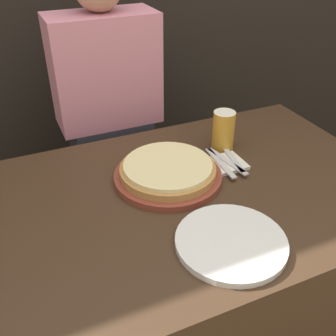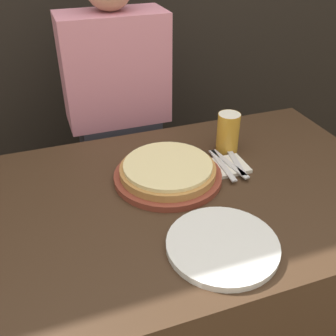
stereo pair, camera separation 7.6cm
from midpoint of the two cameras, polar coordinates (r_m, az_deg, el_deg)
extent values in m
cube|color=#3D2819|center=(1.40, 2.78, -15.58)|extent=(1.35, 0.82, 0.71)
cylinder|color=brown|center=(1.21, 1.78, -1.22)|extent=(0.33, 0.33, 0.02)
cylinder|color=#B77F42|center=(1.20, 1.80, -0.36)|extent=(0.30, 0.30, 0.02)
cylinder|color=beige|center=(1.19, 1.82, 0.37)|extent=(0.27, 0.27, 0.01)
cylinder|color=gold|center=(1.35, 10.28, 5.04)|extent=(0.08, 0.08, 0.14)
cylinder|color=white|center=(1.33, 10.54, 7.34)|extent=(0.07, 0.07, 0.02)
cylinder|color=white|center=(1.00, 10.11, -11.01)|extent=(0.28, 0.28, 0.02)
cube|color=silver|center=(1.29, 10.52, 0.28)|extent=(0.11, 0.11, 0.01)
cube|color=silver|center=(1.28, 9.57, 0.40)|extent=(0.03, 0.19, 0.00)
cube|color=silver|center=(1.29, 10.55, 0.60)|extent=(0.05, 0.19, 0.00)
cube|color=silver|center=(1.30, 11.52, 0.80)|extent=(0.04, 0.16, 0.00)
cube|color=#33333D|center=(1.82, -5.28, -2.69)|extent=(0.32, 0.20, 0.69)
cube|color=pink|center=(1.56, -6.34, 14.09)|extent=(0.40, 0.20, 0.42)
camera|label=1|loc=(0.04, -88.19, 1.18)|focal=42.00mm
camera|label=2|loc=(0.04, 91.81, -1.18)|focal=42.00mm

